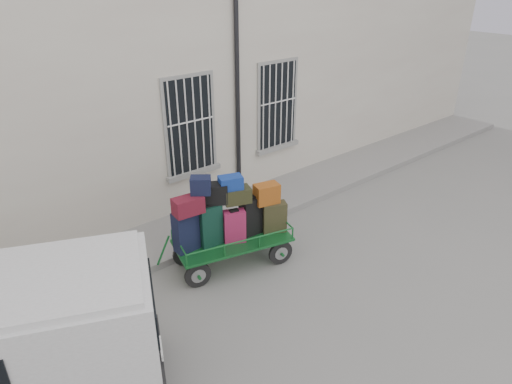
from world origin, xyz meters
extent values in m
plane|color=slate|center=(0.00, 0.00, 0.00)|extent=(80.00, 80.00, 0.00)
cube|color=beige|center=(0.00, 5.50, 3.00)|extent=(24.00, 5.00, 6.00)
cylinder|color=black|center=(0.95, 2.92, 2.80)|extent=(0.11, 0.11, 5.60)
cube|color=black|center=(-0.40, 2.98, 2.25)|extent=(1.20, 0.08, 2.20)
cube|color=gray|center=(-0.40, 2.96, 1.09)|extent=(1.45, 0.22, 0.12)
cube|color=black|center=(2.30, 2.98, 2.25)|extent=(1.20, 0.08, 2.20)
cube|color=gray|center=(2.30, 2.96, 1.09)|extent=(1.45, 0.22, 0.12)
cube|color=gray|center=(0.00, 2.20, 0.07)|extent=(24.00, 1.70, 0.15)
cylinder|color=black|center=(-1.99, 0.39, 0.26)|extent=(0.52, 0.19, 0.52)
cylinder|color=gray|center=(-1.99, 0.39, 0.26)|extent=(0.30, 0.16, 0.29)
cylinder|color=black|center=(-1.80, 1.16, 0.26)|extent=(0.52, 0.19, 0.52)
cylinder|color=gray|center=(-1.80, 1.16, 0.26)|extent=(0.30, 0.16, 0.29)
cylinder|color=black|center=(-0.26, -0.04, 0.26)|extent=(0.52, 0.19, 0.52)
cylinder|color=gray|center=(-0.26, -0.04, 0.26)|extent=(0.30, 0.16, 0.29)
cylinder|color=black|center=(-0.07, 0.73, 0.26)|extent=(0.52, 0.19, 0.52)
cylinder|color=gray|center=(-0.07, 0.73, 0.26)|extent=(0.30, 0.16, 0.29)
cube|color=#155F27|center=(-1.03, 0.56, 0.58)|extent=(2.49, 1.58, 0.05)
cylinder|color=#155F27|center=(-2.40, 0.91, 0.73)|extent=(0.30, 0.11, 0.59)
cube|color=black|center=(-1.93, 0.83, 1.01)|extent=(0.47, 0.28, 0.82)
cube|color=black|center=(-1.93, 0.83, 1.44)|extent=(0.21, 0.18, 0.03)
cube|color=#0D3126|center=(-1.47, 0.68, 1.03)|extent=(0.47, 0.28, 0.86)
cube|color=black|center=(-1.47, 0.68, 1.48)|extent=(0.20, 0.15, 0.03)
cube|color=maroon|center=(-1.04, 0.47, 0.95)|extent=(0.48, 0.37, 0.69)
cube|color=black|center=(-1.04, 0.47, 1.30)|extent=(0.19, 0.15, 0.03)
cube|color=black|center=(-0.56, 0.52, 1.01)|extent=(0.48, 0.31, 0.81)
cube|color=black|center=(-0.56, 0.52, 1.43)|extent=(0.21, 0.18, 0.03)
cube|color=#2C2F17|center=(-0.17, 0.28, 0.93)|extent=(0.55, 0.43, 0.65)
cube|color=black|center=(-0.17, 0.28, 1.27)|extent=(0.22, 0.17, 0.03)
cube|color=#581112|center=(-1.89, 0.74, 1.59)|extent=(0.58, 0.36, 0.33)
cube|color=black|center=(-1.33, 0.74, 1.66)|extent=(0.61, 0.54, 0.39)
cube|color=black|center=(-0.90, 0.55, 1.56)|extent=(0.60, 0.47, 0.30)
cube|color=brown|center=(-0.28, 0.39, 1.46)|extent=(0.55, 0.40, 0.41)
cube|color=black|center=(-1.60, 0.73, 1.92)|extent=(0.46, 0.44, 0.33)
cube|color=navy|center=(-1.01, 0.61, 1.84)|extent=(0.52, 0.42, 0.25)
cube|color=black|center=(-3.62, -1.14, 1.49)|extent=(0.57, 1.22, 0.52)
cube|color=black|center=(-3.63, -1.14, 0.41)|extent=(0.79, 1.64, 0.21)
cube|color=white|center=(-3.60, -1.15, 0.62)|extent=(0.19, 0.37, 0.11)
cylinder|color=black|center=(-3.93, -0.06, 0.32)|extent=(0.67, 0.45, 0.64)
camera|label=1|loc=(-5.64, -5.78, 5.53)|focal=32.00mm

